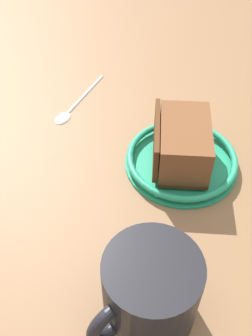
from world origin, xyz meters
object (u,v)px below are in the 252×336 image
at_px(small_plate, 181,159).
at_px(teaspoon, 71,108).
at_px(cake_slice, 181,142).
at_px(tea_mug, 149,291).

bearing_deg(small_plate, teaspoon, -55.24).
distance_m(cake_slice, teaspoon, 0.19).
bearing_deg(teaspoon, tea_mug, 88.98).
bearing_deg(small_plate, tea_mug, 56.39).
height_order(cake_slice, tea_mug, tea_mug).
bearing_deg(teaspoon, cake_slice, 124.32).
xyz_separation_m(small_plate, teaspoon, (0.11, -0.15, -0.00)).
bearing_deg(cake_slice, small_plate, 156.72).
relative_size(tea_mug, teaspoon, 1.05).
height_order(tea_mug, teaspoon, tea_mug).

